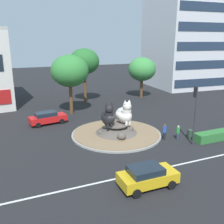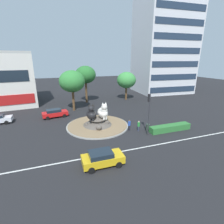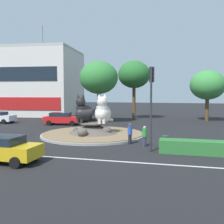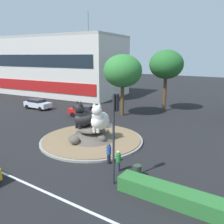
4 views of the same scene
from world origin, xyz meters
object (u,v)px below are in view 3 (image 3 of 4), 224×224
object	(u,v)px
third_tree_left	(99,78)
parked_car_right	(4,148)
litter_bin	(165,142)
shophouse_block	(7,83)
pedestrian_green_shirt	(145,136)
pedestrian_blue_shirt	(130,133)
broadleaf_tree_behind_island	(208,85)
cat_statue_white	(103,112)
hatchback_near_shophouse	(62,118)
second_tree_near_tower	(134,75)
traffic_light_mast	(151,93)
cat_statue_black	(84,112)

from	to	relation	value
third_tree_left	parked_car_right	xyz separation A→B (m)	(0.36, -20.42, -5.24)
parked_car_right	litter_bin	size ratio (longest dim) A/B	4.67
shophouse_block	pedestrian_green_shirt	xyz separation A→B (m)	(29.13, -23.60, -5.15)
third_tree_left	parked_car_right	world-z (taller)	third_tree_left
shophouse_block	pedestrian_blue_shirt	world-z (taller)	shophouse_block
broadleaf_tree_behind_island	parked_car_right	size ratio (longest dim) A/B	1.73
pedestrian_green_shirt	shophouse_block	bearing A→B (deg)	162.94
cat_statue_white	parked_car_right	size ratio (longest dim) A/B	0.68
broadleaf_tree_behind_island	parked_car_right	bearing A→B (deg)	-118.44
shophouse_block	hatchback_near_shophouse	bearing A→B (deg)	-42.27
hatchback_near_shophouse	parked_car_right	bearing A→B (deg)	-84.57
shophouse_block	second_tree_near_tower	xyz separation A→B (m)	(25.11, -3.80, 0.81)
second_tree_near_tower	hatchback_near_shophouse	size ratio (longest dim) A/B	1.90
pedestrian_blue_shirt	hatchback_near_shophouse	world-z (taller)	pedestrian_blue_shirt
pedestrian_green_shirt	third_tree_left	bearing A→B (deg)	141.34
second_tree_near_tower	third_tree_left	distance (m)	7.02
hatchback_near_shophouse	parked_car_right	xyz separation A→B (m)	(4.25, -17.08, 0.00)
cat_statue_white	shophouse_block	size ratio (longest dim) A/B	0.10
second_tree_near_tower	litter_bin	size ratio (longest dim) A/B	9.89
broadleaf_tree_behind_island	parked_car_right	world-z (taller)	broadleaf_tree_behind_island
broadleaf_tree_behind_island	traffic_light_mast	bearing A→B (deg)	-105.78
second_tree_near_tower	hatchback_near_shophouse	bearing A→B (deg)	-130.14
shophouse_block	broadleaf_tree_behind_island	world-z (taller)	shophouse_block
cat_statue_black	broadleaf_tree_behind_island	distance (m)	20.51
litter_bin	cat_statue_black	bearing A→B (deg)	153.52
cat_statue_white	pedestrian_blue_shirt	size ratio (longest dim) A/B	1.72
shophouse_block	litter_bin	world-z (taller)	shophouse_block
cat_statue_black	traffic_light_mast	size ratio (longest dim) A/B	0.46
pedestrian_green_shirt	hatchback_near_shophouse	xyz separation A→B (m)	(-11.77, 10.62, -0.00)
cat_statue_black	pedestrian_blue_shirt	xyz separation A→B (m)	(5.08, -3.19, -1.36)
cat_statue_black	shophouse_block	distance (m)	30.41
pedestrian_blue_shirt	hatchback_near_shophouse	bearing A→B (deg)	-86.63
litter_bin	third_tree_left	bearing A→B (deg)	123.82
pedestrian_blue_shirt	third_tree_left	bearing A→B (deg)	-106.70
cat_statue_black	third_tree_left	bearing A→B (deg)	-161.66
cat_statue_white	broadleaf_tree_behind_island	size ratio (longest dim) A/B	0.39
traffic_light_mast	pedestrian_green_shirt	size ratio (longest dim) A/B	3.73
third_tree_left	hatchback_near_shophouse	bearing A→B (deg)	-139.32
pedestrian_green_shirt	hatchback_near_shophouse	size ratio (longest dim) A/B	0.33
shophouse_block	broadleaf_tree_behind_island	size ratio (longest dim) A/B	3.87
pedestrian_green_shirt	litter_bin	world-z (taller)	pedestrian_green_shirt
cat_statue_black	parked_car_right	bearing A→B (deg)	3.02
cat_statue_black	pedestrian_green_shirt	bearing A→B (deg)	68.39
cat_statue_white	shophouse_block	xyz separation A→B (m)	(-24.74, 19.73, 3.72)
second_tree_near_tower	parked_car_right	size ratio (longest dim) A/B	2.12
litter_bin	pedestrian_green_shirt	bearing A→B (deg)	176.96
cat_statue_white	cat_statue_black	bearing A→B (deg)	-97.29
broadleaf_tree_behind_island	hatchback_near_shophouse	bearing A→B (deg)	-154.07
parked_car_right	second_tree_near_tower	bearing A→B (deg)	82.87
third_tree_left	litter_bin	distance (m)	17.82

